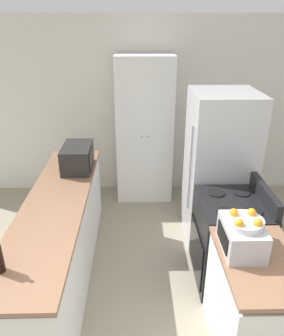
{
  "coord_description": "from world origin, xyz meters",
  "views": [
    {
      "loc": [
        -0.07,
        -1.34,
        2.53
      ],
      "look_at": [
        0.0,
        1.89,
        1.05
      ],
      "focal_mm": 35.0,
      "sensor_mm": 36.0,
      "label": 1
    }
  ],
  "objects_px": {
    "refrigerator": "(219,168)",
    "fruit_bowl": "(245,221)",
    "pantry_cabinet": "(144,131)",
    "stove": "(229,240)",
    "microwave": "(78,157)",
    "toaster_oven": "(242,237)"
  },
  "relations": [
    {
      "from": "refrigerator",
      "to": "microwave",
      "type": "distance_m",
      "value": 1.67
    },
    {
      "from": "refrigerator",
      "to": "toaster_oven",
      "type": "distance_m",
      "value": 1.52
    },
    {
      "from": "stove",
      "to": "refrigerator",
      "type": "xyz_separation_m",
      "value": [
        0.04,
        0.8,
        0.44
      ]
    },
    {
      "from": "pantry_cabinet",
      "to": "fruit_bowl",
      "type": "distance_m",
      "value": 2.61
    },
    {
      "from": "refrigerator",
      "to": "toaster_oven",
      "type": "height_order",
      "value": "refrigerator"
    },
    {
      "from": "pantry_cabinet",
      "to": "stove",
      "type": "distance_m",
      "value": 2.07
    },
    {
      "from": "stove",
      "to": "microwave",
      "type": "distance_m",
      "value": 1.91
    },
    {
      "from": "toaster_oven",
      "to": "fruit_bowl",
      "type": "bearing_deg",
      "value": -81.07
    },
    {
      "from": "fruit_bowl",
      "to": "toaster_oven",
      "type": "bearing_deg",
      "value": 98.93
    },
    {
      "from": "stove",
      "to": "pantry_cabinet",
      "type": "bearing_deg",
      "value": 114.18
    },
    {
      "from": "pantry_cabinet",
      "to": "toaster_oven",
      "type": "distance_m",
      "value": 2.6
    },
    {
      "from": "fruit_bowl",
      "to": "refrigerator",
      "type": "bearing_deg",
      "value": 82.87
    },
    {
      "from": "refrigerator",
      "to": "fruit_bowl",
      "type": "bearing_deg",
      "value": -97.13
    },
    {
      "from": "microwave",
      "to": "fruit_bowl",
      "type": "distance_m",
      "value": 2.13
    },
    {
      "from": "microwave",
      "to": "fruit_bowl",
      "type": "height_order",
      "value": "fruit_bowl"
    },
    {
      "from": "stove",
      "to": "fruit_bowl",
      "type": "xyz_separation_m",
      "value": [
        -0.15,
        -0.71,
        0.71
      ]
    },
    {
      "from": "fruit_bowl",
      "to": "stove",
      "type": "bearing_deg",
      "value": 78.23
    },
    {
      "from": "pantry_cabinet",
      "to": "fruit_bowl",
      "type": "height_order",
      "value": "pantry_cabinet"
    },
    {
      "from": "toaster_oven",
      "to": "refrigerator",
      "type": "bearing_deg",
      "value": 82.74
    },
    {
      "from": "pantry_cabinet",
      "to": "refrigerator",
      "type": "height_order",
      "value": "pantry_cabinet"
    },
    {
      "from": "stove",
      "to": "fruit_bowl",
      "type": "relative_size",
      "value": 3.85
    },
    {
      "from": "pantry_cabinet",
      "to": "refrigerator",
      "type": "distance_m",
      "value": 1.33
    }
  ]
}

